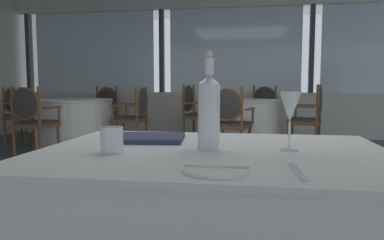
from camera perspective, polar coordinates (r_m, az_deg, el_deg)
ground_plane at (r=3.24m, az=3.00°, el=-12.42°), size 14.00×14.00×0.00m
window_wall_far at (r=7.11m, az=6.54°, el=6.15°), size 9.09×0.14×2.70m
side_plate at (r=1.00m, az=3.80°, el=-7.61°), size 0.19×0.19×0.01m
butter_knife at (r=1.00m, az=3.80°, el=-7.32°), size 0.18×0.02×0.00m
dinner_fork at (r=1.02m, az=16.11°, el=-7.68°), size 0.03×0.20×0.00m
water_bottle at (r=1.32m, az=2.63°, el=1.60°), size 0.08×0.08×0.35m
wine_glass at (r=1.32m, az=14.96°, el=1.82°), size 0.08×0.08×0.21m
water_tumbler at (r=1.30m, az=-12.31°, el=-2.93°), size 0.08×0.08×0.09m
menu_book at (r=1.55m, az=-6.59°, el=-2.78°), size 0.31×0.27×0.02m
background_table_0 at (r=5.89m, az=8.78°, el=-0.55°), size 1.01×1.01×0.76m
dining_chair_0_0 at (r=4.98m, az=5.88°, el=0.41°), size 0.61×0.57×0.96m
dining_chair_0_1 at (r=5.69m, az=17.96°, el=1.03°), size 0.57×0.61×1.00m
dining_chair_0_2 at (r=6.78m, az=10.95°, el=1.74°), size 0.61×0.57×0.98m
dining_chair_0_3 at (r=6.19m, az=0.41°, el=1.70°), size 0.57×0.61×1.00m
background_table_1 at (r=6.22m, az=-17.79°, el=-0.43°), size 1.23×1.23×0.76m
dining_chair_1_0 at (r=7.12m, az=-13.47°, el=1.82°), size 0.56×0.50×0.96m
dining_chair_1_1 at (r=6.81m, az=-25.35°, el=1.36°), size 0.50×0.56×0.96m
dining_chair_1_2 at (r=5.35m, az=-23.65°, el=0.48°), size 0.56×0.50×0.97m
dining_chair_1_3 at (r=5.74m, az=-8.88°, el=1.14°), size 0.50×0.56×0.97m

